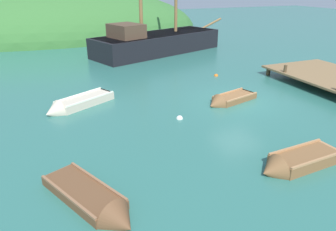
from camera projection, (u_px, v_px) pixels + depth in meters
ground_plane at (239, 101)px, 16.89m from camera, size 120.00×120.00×0.00m
shore_hill at (56, 33)px, 39.55m from camera, size 37.30×21.37×11.05m
sailing_ship at (157, 46)px, 28.36m from camera, size 14.66×7.75×12.12m
rowboat_center at (76, 105)px, 16.02m from camera, size 3.85×2.76×1.05m
rowboat_outer_left at (296, 163)px, 10.83m from camera, size 3.26×1.27×1.03m
rowboat_outer_right at (96, 203)px, 8.94m from camera, size 2.49×3.74×1.06m
rowboat_near_dock at (228, 101)px, 16.72m from camera, size 3.23×1.82×1.02m
buoy_orange at (216, 76)px, 21.52m from camera, size 0.29×0.29×0.29m
buoy_white at (180, 119)px, 14.73m from camera, size 0.32×0.32×0.32m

